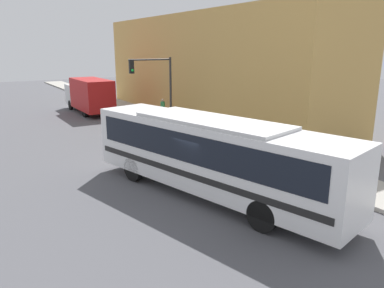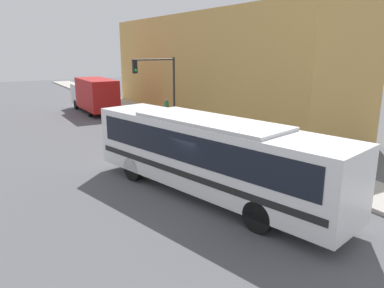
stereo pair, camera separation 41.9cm
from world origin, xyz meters
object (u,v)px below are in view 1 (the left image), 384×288
delivery_truck (89,94)px  pedestrian_near_corner (163,110)px  fire_hydrant (235,143)px  traffic_light_pole (156,80)px  parking_meter (181,118)px  city_bus (211,152)px

delivery_truck → pedestrian_near_corner: delivery_truck is taller
fire_hydrant → traffic_light_pole: traffic_light_pole is taller
delivery_truck → parking_meter: bearing=-74.7°
city_bus → traffic_light_pole: bearing=58.8°
delivery_truck → traffic_light_pole: size_ratio=1.61×
traffic_light_pole → pedestrian_near_corner: 3.45m
city_bus → delivery_truck: city_bus is taller
city_bus → delivery_truck: size_ratio=1.49×
fire_hydrant → pedestrian_near_corner: bearing=87.4°
city_bus → fire_hydrant: city_bus is taller
fire_hydrant → traffic_light_pole: bearing=97.4°
fire_hydrant → delivery_truck: bearing=100.0°
fire_hydrant → traffic_light_pole: (-1.01, 7.81, 3.07)m
city_bus → parking_meter: bearing=51.7°
city_bus → fire_hydrant: (4.92, 4.68, -1.32)m
traffic_light_pole → fire_hydrant: bearing=-82.6°
delivery_truck → traffic_light_pole: bearing=-77.8°
city_bus → fire_hydrant: bearing=29.8°
delivery_truck → parking_meter: delivery_truck is taller
fire_hydrant → parking_meter: 6.14m
delivery_truck → traffic_light_pole: (2.06, -9.54, 1.92)m
delivery_truck → traffic_light_pole: traffic_light_pole is taller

